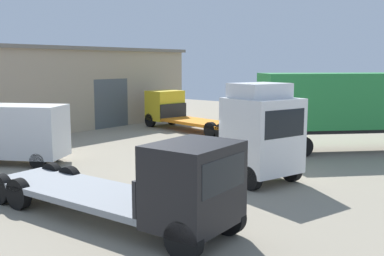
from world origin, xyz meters
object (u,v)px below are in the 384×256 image
Objects in this scene: flatbed_truck_yellow at (177,111)px; tractor_unit_white at (255,135)px; delivery_van_white at (2,132)px; flatbed_truck_black at (151,187)px; container_trailer_green at (373,102)px; oil_drum at (195,146)px.

tractor_unit_white is at bearing 152.41° from flatbed_truck_yellow.
flatbed_truck_black is at bearing 140.89° from delivery_van_white.
delivery_van_white is (-14.23, 12.73, -1.15)m from container_trailer_green.
tractor_unit_white reaches higher than delivery_van_white.
flatbed_truck_black is at bearing -147.95° from oil_drum.
flatbed_truck_yellow is at bearing 125.31° from flatbed_truck_black.
flatbed_truck_black is 1.01× the size of flatbed_truck_yellow.
delivery_van_white is at bearing 141.39° from oil_drum.
flatbed_truck_black reaches higher than flatbed_truck_yellow.
flatbed_truck_black is (-1.87, -11.70, -0.24)m from delivery_van_white.
container_trailer_green is 1.77× the size of delivery_van_white.
container_trailer_green is at bearing -161.86° from delivery_van_white.
delivery_van_white is at bearing -140.57° from tractor_unit_white.
delivery_van_white reaches higher than oil_drum.
delivery_van_white reaches higher than flatbed_truck_black.
tractor_unit_white is at bearing -147.01° from container_trailer_green.
container_trailer_green is 1.20× the size of flatbed_truck_yellow.
tractor_unit_white reaches higher than flatbed_truck_yellow.
container_trailer_green reaches higher than oil_drum.
tractor_unit_white reaches higher than flatbed_truck_black.
flatbed_truck_black reaches higher than oil_drum.
tractor_unit_white is 1.09× the size of delivery_van_white.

